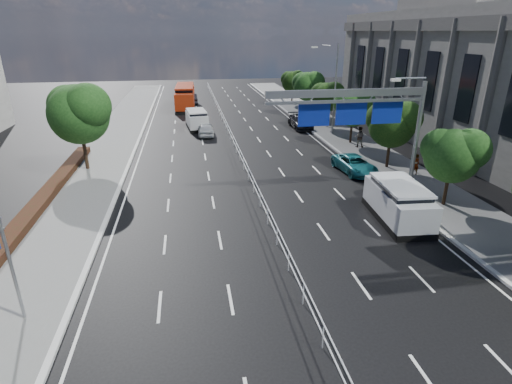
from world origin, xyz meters
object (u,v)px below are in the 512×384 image
object	(u,v)px
near_car_dark	(191,99)
parked_car_dark	(300,122)
near_car_silver	(206,129)
pedestrian_a	(415,164)
silver_minivan	(398,202)
red_bus	(185,96)
white_minivan	(197,120)
parked_car_teal	(355,164)
pedestrian_b	(359,137)
overhead_gantry	(364,109)

from	to	relation	value
near_car_dark	parked_car_dark	distance (m)	21.47
near_car_silver	pedestrian_a	size ratio (longest dim) A/B	2.48
silver_minivan	parked_car_dark	size ratio (longest dim) A/B	1.12
red_bus	near_car_dark	size ratio (longest dim) A/B	2.32
near_car_silver	parked_car_dark	world-z (taller)	parked_car_dark
white_minivan	parked_car_teal	xyz separation A→B (m)	(11.41, -17.01, -0.37)
silver_minivan	pedestrian_a	bearing A→B (deg)	58.09
silver_minivan	parked_car_teal	world-z (taller)	silver_minivan
parked_car_dark	pedestrian_b	world-z (taller)	pedestrian_b
overhead_gantry	near_car_dark	world-z (taller)	overhead_gantry
pedestrian_a	silver_minivan	bearing A→B (deg)	53.31
parked_car_teal	parked_car_dark	xyz separation A→B (m)	(0.00, 15.41, 0.08)
white_minivan	parked_car_dark	size ratio (longest dim) A/B	1.00
white_minivan	parked_car_teal	size ratio (longest dim) A/B	1.07
overhead_gantry	parked_car_dark	world-z (taller)	overhead_gantry
pedestrian_a	pedestrian_b	xyz separation A→B (m)	(-1.00, 7.95, 0.15)
white_minivan	parked_car_dark	xyz separation A→B (m)	(11.41, -1.61, -0.29)
silver_minivan	pedestrian_b	distance (m)	15.10
red_bus	pedestrian_a	xyz separation A→B (m)	(16.56, -31.96, -0.70)
silver_minivan	parked_car_dark	bearing A→B (deg)	92.39
pedestrian_a	near_car_silver	bearing A→B (deg)	-46.46
near_car_silver	silver_minivan	bearing A→B (deg)	115.51
red_bus	pedestrian_b	distance (m)	28.62
white_minivan	silver_minivan	world-z (taller)	silver_minivan
white_minivan	silver_minivan	size ratio (longest dim) A/B	0.89
white_minivan	near_car_dark	size ratio (longest dim) A/B	1.07
pedestrian_a	pedestrian_b	bearing A→B (deg)	-83.07
near_car_silver	silver_minivan	distance (m)	23.95
silver_minivan	parked_car_dark	distance (m)	23.73
red_bus	overhead_gantry	bearing A→B (deg)	-70.15
red_bus	near_car_silver	world-z (taller)	red_bus
near_car_silver	silver_minivan	xyz separation A→B (m)	(9.73, -21.88, 0.41)
near_car_silver	parked_car_teal	distance (m)	17.23
near_car_dark	parked_car_teal	xyz separation A→B (m)	(11.72, -33.40, -0.12)
pedestrian_b	near_car_dark	bearing A→B (deg)	-40.67
white_minivan	near_car_silver	xyz separation A→B (m)	(0.80, -3.43, -0.33)
parked_car_teal	pedestrian_a	xyz separation A→B (m)	(4.01, -1.66, 0.30)
overhead_gantry	near_car_silver	distance (m)	20.36
overhead_gantry	near_car_silver	bearing A→B (deg)	117.27
pedestrian_a	white_minivan	bearing A→B (deg)	-50.72
silver_minivan	pedestrian_b	world-z (taller)	silver_minivan
silver_minivan	red_bus	bearing A→B (deg)	111.34
near_car_silver	near_car_dark	world-z (taller)	near_car_dark
pedestrian_b	overhead_gantry	bearing A→B (deg)	86.81
near_car_dark	pedestrian_b	bearing A→B (deg)	115.97
silver_minivan	pedestrian_a	xyz separation A→B (m)	(4.90, 6.64, -0.15)
overhead_gantry	near_car_dark	bearing A→B (deg)	105.21
red_bus	pedestrian_b	size ratio (longest dim) A/B	5.62
near_car_silver	parked_car_dark	distance (m)	10.77
red_bus	pedestrian_a	size ratio (longest dim) A/B	6.65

